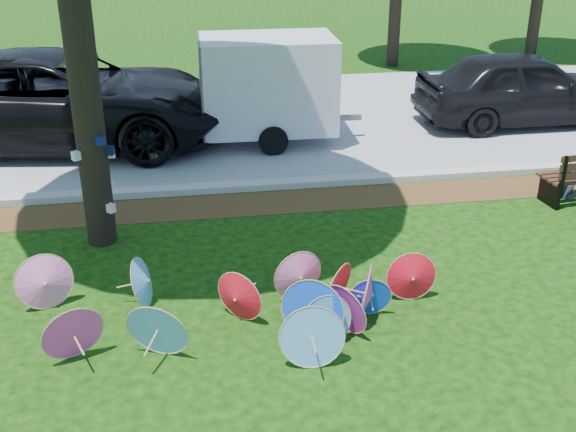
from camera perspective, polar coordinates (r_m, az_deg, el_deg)
name	(u,v)px	position (r m, az deg, el deg)	size (l,w,h in m)	color
ground	(272,360)	(8.56, -1.24, -11.31)	(90.00, 90.00, 0.00)	black
mulch_strip	(237,205)	(12.45, -4.07, 0.87)	(90.00, 1.00, 0.01)	#472D16
curb	(233,187)	(13.07, -4.36, 2.32)	(90.00, 0.30, 0.12)	#B7B5AD
street	(218,122)	(16.99, -5.59, 7.43)	(90.00, 8.00, 0.01)	gray
parasol_pile	(259,302)	(8.93, -2.35, -6.83)	(5.46, 2.10, 0.81)	#5FA6EC
black_van	(60,99)	(15.88, -17.58, 8.78)	(3.22, 6.97, 1.94)	black
dark_pickup	(524,88)	(17.45, 18.15, 9.61)	(1.97, 4.89, 1.66)	black
cargo_trailer	(268,83)	(15.26, -1.59, 10.42)	(2.74, 1.73, 2.52)	silver
person_left	(572,165)	(13.41, 21.53, 3.75)	(0.45, 0.29, 1.23)	#343947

